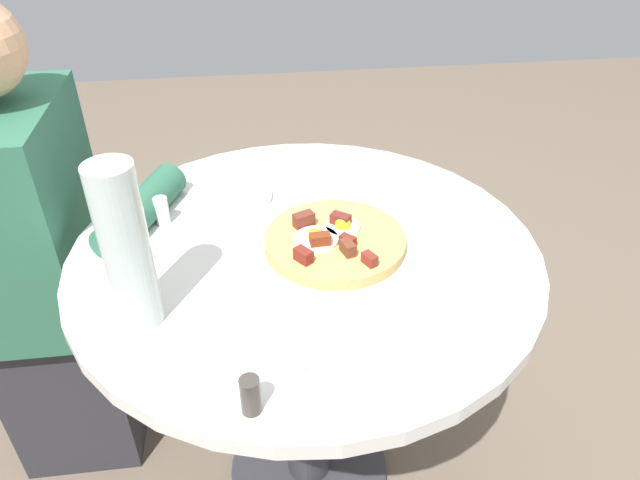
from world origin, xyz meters
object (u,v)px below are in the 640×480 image
at_px(pizza_plate, 335,249).
at_px(water_bottle, 126,249).
at_px(fork, 356,346).
at_px(breakfast_pizza, 334,240).
at_px(knife, 368,362).
at_px(person_seated, 51,281).
at_px(pepper_shaker, 250,395).
at_px(bread_plate, 230,196).
at_px(water_glass, 114,207).
at_px(salt_shaker, 162,211).
at_px(dining_table, 306,313).

relative_size(pizza_plate, water_bottle, 1.06).
relative_size(pizza_plate, fork, 1.63).
bearing_deg(breakfast_pizza, knife, -178.43).
bearing_deg(fork, water_bottle, -37.91).
height_order(person_seated, pepper_shaker, person_seated).
bearing_deg(water_bottle, pepper_shaker, -140.50).
bearing_deg(bread_plate, water_bottle, 158.44).
bearing_deg(person_seated, pizza_plate, -111.96).
xyz_separation_m(knife, pepper_shaker, (-0.06, 0.17, 0.02)).
relative_size(knife, water_glass, 1.75).
xyz_separation_m(pizza_plate, fork, (-0.25, 0.01, 0.00)).
height_order(water_bottle, pepper_shaker, water_bottle).
xyz_separation_m(bread_plate, knife, (-0.51, -0.20, 0.00)).
bearing_deg(knife, person_seated, -59.78).
xyz_separation_m(knife, water_glass, (0.41, 0.42, 0.05)).
bearing_deg(breakfast_pizza, pepper_shaker, 154.56).
bearing_deg(water_bottle, knife, -113.09).
bearing_deg(pizza_plate, salt_shaker, 66.73).
bearing_deg(pepper_shaker, fork, -59.67).
height_order(person_seated, bread_plate, person_seated).
xyz_separation_m(dining_table, knife, (-0.31, -0.06, 0.17)).
bearing_deg(water_bottle, salt_shaker, -2.15).
height_order(dining_table, fork, fork).
height_order(knife, pepper_shaker, pepper_shaker).
bearing_deg(pepper_shaker, breakfast_pizza, -25.44).
bearing_deg(pizza_plate, pepper_shaker, 154.34).
height_order(dining_table, breakfast_pizza, breakfast_pizza).
bearing_deg(person_seated, knife, -130.56).
height_order(pizza_plate, breakfast_pizza, breakfast_pizza).
bearing_deg(breakfast_pizza, person_seated, 67.93).
distance_m(dining_table, water_glass, 0.43).
distance_m(dining_table, bread_plate, 0.30).
relative_size(dining_table, knife, 4.88).
bearing_deg(bread_plate, pizza_plate, -138.81).
bearing_deg(water_glass, bread_plate, -67.05).
bearing_deg(salt_shaker, knife, -142.18).
relative_size(person_seated, bread_plate, 6.33).
distance_m(dining_table, pepper_shaker, 0.43).
distance_m(breakfast_pizza, bread_plate, 0.29).
height_order(fork, salt_shaker, salt_shaker).
height_order(breakfast_pizza, water_glass, water_glass).
height_order(fork, water_glass, water_glass).
xyz_separation_m(water_bottle, pepper_shaker, (-0.20, -0.17, -0.11)).
relative_size(knife, salt_shaker, 3.17).
xyz_separation_m(dining_table, salt_shaker, (0.12, 0.27, 0.20)).
relative_size(breakfast_pizza, water_bottle, 0.94).
height_order(knife, water_glass, water_glass).
bearing_deg(fork, dining_table, -99.52).
xyz_separation_m(pizza_plate, water_glass, (0.13, 0.41, 0.05)).
bearing_deg(water_glass, pizza_plate, -107.27).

